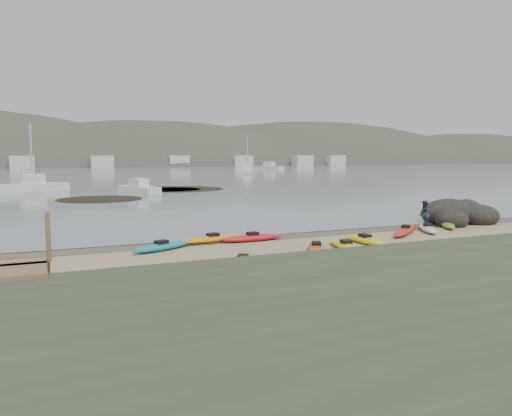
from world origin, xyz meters
name	(u,v)px	position (x,y,z in m)	size (l,w,h in m)	color
ground	(256,236)	(0.00, 0.00, 0.00)	(600.00, 600.00, 0.00)	tan
wet_sand	(258,237)	(0.00, -0.30, 0.00)	(60.00, 60.00, 0.00)	brown
water	(57,162)	(0.00, 300.00, 0.01)	(1200.00, 1200.00, 0.00)	slate
stairs	(11,300)	(-11.00, -11.62, 1.05)	(1.50, 2.70, 2.10)	olive
kayaks	(296,244)	(0.40, -3.70, 0.17)	(24.36, 9.33, 0.34)	#B62812
person_east	(424,214)	(10.24, -1.12, 0.81)	(0.78, 0.61, 1.61)	navy
rock_cluster	(458,219)	(13.86, -0.20, 0.25)	(5.35, 3.94, 1.84)	black
kelp_mats	(159,191)	(2.40, 33.71, 0.03)	(20.11, 20.51, 0.04)	black
moored_boats	(140,174)	(8.03, 75.71, 0.58)	(97.75, 78.85, 1.24)	silver
far_hills	(162,201)	(39.38, 193.97, -15.93)	(550.00, 135.00, 80.00)	#384235
far_town	(93,162)	(6.00, 145.00, 2.00)	(199.00, 5.00, 4.00)	beige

